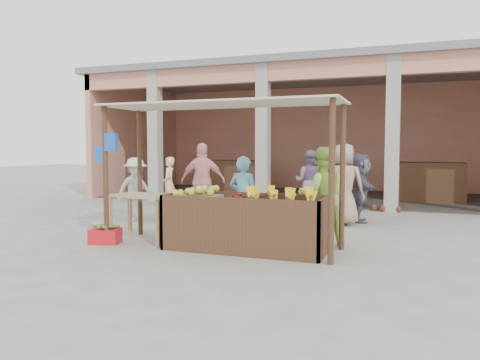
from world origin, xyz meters
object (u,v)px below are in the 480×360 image
at_px(vendor_green, 322,193).
at_px(motorcycle, 298,204).
at_px(red_crate, 105,236).
at_px(fruit_stall, 245,226).
at_px(side_table, 143,202).
at_px(vendor_blue, 244,196).

relative_size(vendor_green, motorcycle, 1.00).
height_order(red_crate, vendor_green, vendor_green).
xyz_separation_m(fruit_stall, red_crate, (-2.46, -0.35, -0.27)).
bearing_deg(motorcycle, vendor_green, -155.91).
height_order(side_table, vendor_green, vendor_green).
distance_m(side_table, red_crate, 0.86).
bearing_deg(vendor_blue, side_table, 30.67).
relative_size(vendor_blue, motorcycle, 0.91).
bearing_deg(vendor_green, vendor_blue, -14.59).
height_order(vendor_blue, vendor_green, vendor_green).
distance_m(vendor_blue, motorcycle, 2.04).
bearing_deg(vendor_blue, red_crate, 32.56).
relative_size(red_crate, motorcycle, 0.28).
bearing_deg(vendor_green, side_table, -3.02).
distance_m(side_table, vendor_blue, 1.78).
distance_m(side_table, vendor_green, 3.12).
bearing_deg(vendor_blue, fruit_stall, 117.37).
height_order(side_table, red_crate, side_table).
bearing_deg(motorcycle, red_crate, 137.91).
height_order(red_crate, vendor_blue, vendor_blue).
distance_m(vendor_green, motorcycle, 2.05).
bearing_deg(vendor_blue, motorcycle, -100.48).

